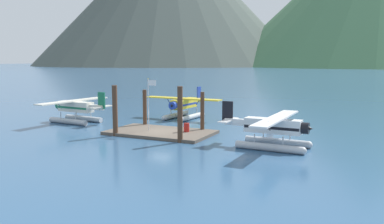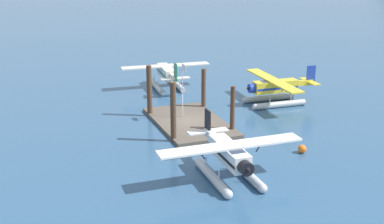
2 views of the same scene
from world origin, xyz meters
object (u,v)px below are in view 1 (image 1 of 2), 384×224
Objects in this scene: flagpole at (149,98)px; mooring_buoy at (270,129)px; seaplane_cream_port_fwd at (76,109)px; seaplane_white_stbd_aft at (273,130)px; fuel_drum at (186,127)px; seaplane_yellow_bow_left at (184,106)px.

flagpole is 7.78× the size of mooring_buoy.
seaplane_white_stbd_aft is at bearing -8.24° from seaplane_cream_port_fwd.
seaplane_cream_port_fwd is (-24.85, 3.60, 0.00)m from seaplane_white_stbd_aft.
fuel_drum reaches higher than mooring_buoy.
seaplane_white_stbd_aft is (13.10, -1.38, -2.09)m from flagpole.
seaplane_cream_port_fwd reaches higher than mooring_buoy.
flagpole reaches higher than mooring_buoy.
flagpole reaches higher than seaplane_white_stbd_aft.
seaplane_white_stbd_aft is (9.38, -2.34, 0.84)m from fuel_drum.
seaplane_white_stbd_aft is 1.00× the size of seaplane_cream_port_fwd.
flagpole is 0.51× the size of seaplane_yellow_bow_left.
seaplane_cream_port_fwd reaches higher than fuel_drum.
seaplane_yellow_bow_left is at bearing 97.85° from flagpole.
seaplane_cream_port_fwd is at bearing 175.34° from fuel_drum.
seaplane_white_stbd_aft is at bearing -6.00° from flagpole.
seaplane_yellow_bow_left is 18.97m from seaplane_white_stbd_aft.
fuel_drum is 0.08× the size of seaplane_cream_port_fwd.
mooring_buoy is 0.07× the size of seaplane_cream_port_fwd.
mooring_buoy is (7.24, 5.10, -0.40)m from fuel_drum.
mooring_buoy is at bearing 9.59° from seaplane_cream_port_fwd.
fuel_drum is 9.70m from seaplane_white_stbd_aft.
seaplane_yellow_bow_left is (-5.20, 9.80, 0.84)m from fuel_drum.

